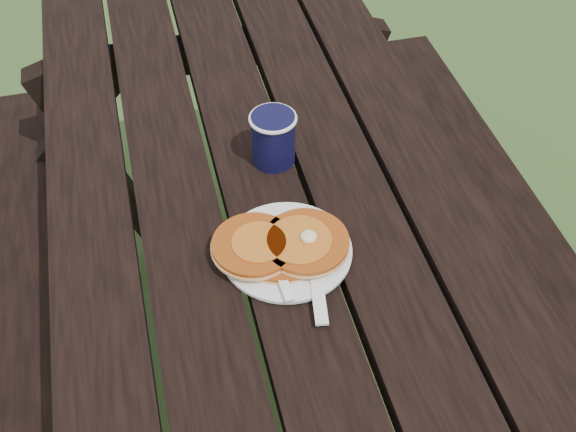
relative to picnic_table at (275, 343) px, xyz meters
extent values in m
plane|color=#395022|center=(0.00, 0.00, -0.37)|extent=(60.00, 60.00, 0.00)
cube|color=black|center=(0.00, 0.00, 0.36)|extent=(0.75, 1.80, 0.04)
cube|color=black|center=(0.55, 0.00, 0.06)|extent=(0.25, 1.80, 0.04)
cylinder|color=white|center=(0.01, -0.08, 0.39)|extent=(0.26, 0.26, 0.01)
cylinder|color=#B24D14|center=(-0.01, -0.08, 0.40)|extent=(0.14, 0.14, 0.01)
cylinder|color=#B24D14|center=(-0.05, -0.07, 0.41)|extent=(0.13, 0.13, 0.01)
cylinder|color=#B24D14|center=(0.04, -0.09, 0.41)|extent=(0.14, 0.14, 0.01)
cylinder|color=#AC5918|center=(0.03, -0.09, 0.42)|extent=(0.10, 0.10, 0.00)
ellipsoid|color=#F4E59E|center=(0.04, -0.09, 0.42)|extent=(0.03, 0.03, 0.02)
cube|color=white|center=(0.04, -0.15, 0.39)|extent=(0.05, 0.18, 0.00)
cylinder|color=black|center=(0.04, 0.15, 0.43)|extent=(0.08, 0.08, 0.10)
torus|color=white|center=(0.04, 0.15, 0.48)|extent=(0.09, 0.09, 0.01)
cylinder|color=black|center=(0.04, 0.15, 0.48)|extent=(0.07, 0.07, 0.01)
camera|label=1|loc=(-0.18, -0.83, 1.28)|focal=45.00mm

